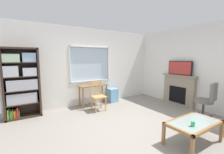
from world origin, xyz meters
TOP-DOWN VIEW (x-y plane):
  - ground at (0.00, 0.00)m, footprint 6.31×5.85m
  - wall_back_with_window at (-0.00, 2.42)m, footprint 5.31×0.15m
  - wall_right at (2.72, 0.00)m, footprint 0.12×5.05m
  - bookshelf at (-2.15, 2.18)m, footprint 0.90×0.38m
  - desk_under_window at (-0.02, 2.08)m, footprint 0.99×0.43m
  - wooden_chair at (-0.10, 1.56)m, footprint 0.43×0.41m
  - plastic_drawer_unit at (0.79, 2.13)m, footprint 0.35×0.40m
  - fireplace at (2.56, 0.51)m, footprint 0.26×1.23m
  - tv at (2.54, 0.51)m, footprint 0.06×0.86m
  - office_chair at (2.12, -0.64)m, footprint 0.58×0.58m
  - coffee_table at (0.61, -1.12)m, footprint 1.09×0.61m
  - sippy_cup at (0.39, -1.21)m, footprint 0.07×0.07m

SIDE VIEW (x-z plane):
  - ground at x=0.00m, z-range -0.02..0.00m
  - plastic_drawer_unit at x=0.79m, z-range 0.00..0.51m
  - coffee_table at x=0.61m, z-range 0.16..0.60m
  - wooden_chair at x=-0.10m, z-range 0.01..0.91m
  - sippy_cup at x=0.39m, z-range 0.44..0.53m
  - fireplace at x=2.56m, z-range 0.00..1.08m
  - office_chair at x=2.12m, z-range 0.05..1.05m
  - desk_under_window at x=-0.02m, z-range 0.24..0.97m
  - bookshelf at x=-2.15m, z-range 0.04..1.98m
  - tv at x=2.54m, z-range 1.08..1.56m
  - wall_back_with_window at x=0.00m, z-range -0.01..2.69m
  - wall_right at x=2.72m, z-range 0.00..2.70m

